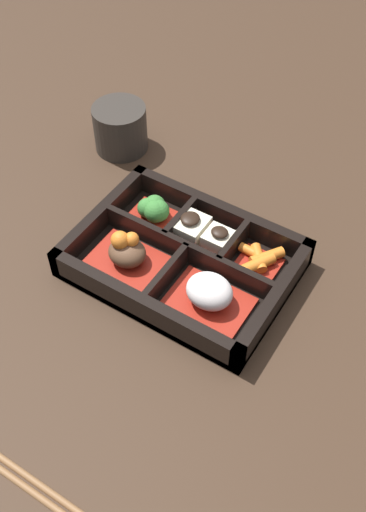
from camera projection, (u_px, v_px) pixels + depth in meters
ground_plane at (183, 269)px, 0.76m from camera, size 3.00×3.00×0.00m
bento_base at (183, 266)px, 0.76m from camera, size 0.27×0.19×0.01m
bento_rim at (184, 257)px, 0.74m from camera, size 0.27×0.19×0.04m
bowl_rice at (209, 294)px, 0.70m from camera, size 0.10×0.07×0.04m
bowl_stew at (127, 253)px, 0.74m from camera, size 0.10×0.07×0.05m
bowl_carrots at (259, 261)px, 0.74m from camera, size 0.06×0.06×0.02m
bowl_tofu at (202, 233)px, 0.76m from camera, size 0.08×0.05×0.04m
bowl_greens at (154, 210)px, 0.79m from camera, size 0.06×0.05×0.04m
tea_cup at (120, 127)px, 0.89m from camera, size 0.08×0.08×0.07m
chopsticks at (43, 492)px, 0.57m from camera, size 0.23×0.02×0.01m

